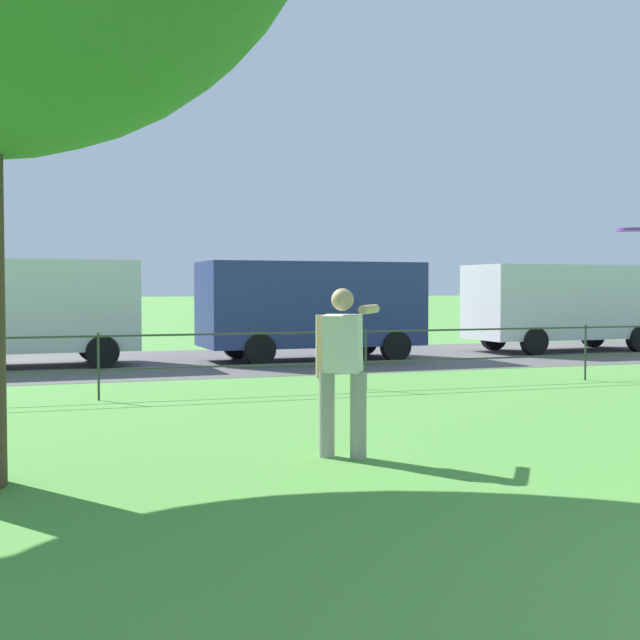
{
  "coord_description": "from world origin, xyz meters",
  "views": [
    {
      "loc": [
        -5.16,
        -2.02,
        1.67
      ],
      "look_at": [
        -1.66,
        8.29,
        1.25
      ],
      "focal_mm": 47.67,
      "sensor_mm": 36.0,
      "label": 1
    }
  ],
  "objects_px": {
    "frisbee": "(632,230)",
    "panel_van_left": "(14,306)",
    "panel_van_far_right": "(312,305)",
    "panel_van_center": "(563,303)",
    "person_thrower": "(343,366)"
  },
  "relations": [
    {
      "from": "person_thrower",
      "to": "panel_van_far_right",
      "type": "bearing_deg",
      "value": 73.35
    },
    {
      "from": "panel_van_left",
      "to": "panel_van_far_right",
      "type": "height_order",
      "value": "same"
    },
    {
      "from": "person_thrower",
      "to": "panel_van_far_right",
      "type": "relative_size",
      "value": 0.33
    },
    {
      "from": "frisbee",
      "to": "panel_van_center",
      "type": "bearing_deg",
      "value": 57.52
    },
    {
      "from": "person_thrower",
      "to": "panel_van_left",
      "type": "distance_m",
      "value": 11.51
    },
    {
      "from": "frisbee",
      "to": "panel_van_left",
      "type": "height_order",
      "value": "panel_van_left"
    },
    {
      "from": "person_thrower",
      "to": "frisbee",
      "type": "height_order",
      "value": "frisbee"
    },
    {
      "from": "person_thrower",
      "to": "panel_van_left",
      "type": "height_order",
      "value": "panel_van_left"
    },
    {
      "from": "frisbee",
      "to": "panel_van_left",
      "type": "relative_size",
      "value": 0.07
    },
    {
      "from": "frisbee",
      "to": "panel_van_left",
      "type": "distance_m",
      "value": 13.63
    },
    {
      "from": "panel_van_far_right",
      "to": "panel_van_center",
      "type": "xyz_separation_m",
      "value": [
        7.11,
        0.53,
        0.0
      ]
    },
    {
      "from": "panel_van_left",
      "to": "panel_van_center",
      "type": "height_order",
      "value": "same"
    },
    {
      "from": "frisbee",
      "to": "panel_van_center",
      "type": "distance_m",
      "value": 14.97
    },
    {
      "from": "person_thrower",
      "to": "frisbee",
      "type": "xyz_separation_m",
      "value": [
        2.29,
        -1.38,
        1.29
      ]
    },
    {
      "from": "person_thrower",
      "to": "panel_van_center",
      "type": "xyz_separation_m",
      "value": [
        10.31,
        11.22,
        0.37
      ]
    }
  ]
}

